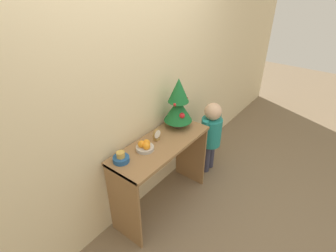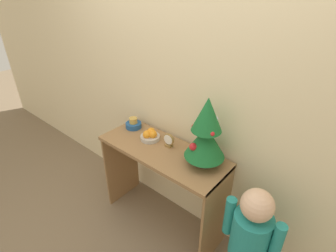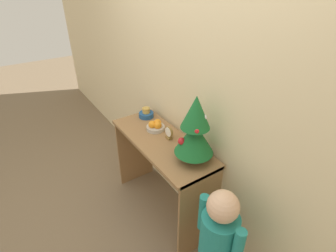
# 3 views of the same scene
# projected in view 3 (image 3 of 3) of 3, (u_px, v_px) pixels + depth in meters

# --- Properties ---
(ground_plane) EXTENTS (12.00, 12.00, 0.00)m
(ground_plane) POSITION_uv_depth(u_px,v_px,m) (144.00, 216.00, 2.54)
(ground_plane) COLOR #7A664C
(back_wall) EXTENTS (7.00, 0.05, 2.50)m
(back_wall) POSITION_uv_depth(u_px,v_px,m) (188.00, 86.00, 2.13)
(back_wall) COLOR beige
(back_wall) RESTS_ON ground_plane
(console_table) EXTENTS (1.10, 0.43, 0.81)m
(console_table) POSITION_uv_depth(u_px,v_px,m) (162.00, 159.00, 2.33)
(console_table) COLOR olive
(console_table) RESTS_ON ground_plane
(mini_tree) EXTENTS (0.29, 0.29, 0.53)m
(mini_tree) POSITION_uv_depth(u_px,v_px,m) (195.00, 130.00, 1.87)
(mini_tree) COLOR #4C3828
(mini_tree) RESTS_ON console_table
(fruit_bowl) EXTENTS (0.17, 0.17, 0.09)m
(fruit_bowl) POSITION_uv_depth(u_px,v_px,m) (156.00, 126.00, 2.36)
(fruit_bowl) COLOR #B7B2A8
(fruit_bowl) RESTS_ON console_table
(singing_bowl) EXTENTS (0.14, 0.14, 0.10)m
(singing_bowl) POSITION_uv_depth(u_px,v_px,m) (146.00, 114.00, 2.56)
(singing_bowl) COLOR #235189
(singing_bowl) RESTS_ON console_table
(desk_clock) EXTENTS (0.10, 0.04, 0.12)m
(desk_clock) POSITION_uv_depth(u_px,v_px,m) (169.00, 133.00, 2.22)
(desk_clock) COLOR olive
(desk_clock) RESTS_ON console_table
(child_figure) EXTENTS (0.39, 0.25, 0.94)m
(child_figure) POSITION_uv_depth(u_px,v_px,m) (219.00, 235.00, 1.71)
(child_figure) COLOR #38384C
(child_figure) RESTS_ON ground_plane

